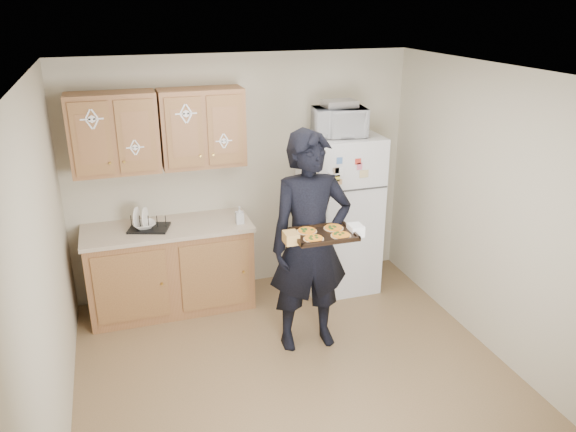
% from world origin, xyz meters
% --- Properties ---
extents(floor, '(3.60, 3.60, 0.00)m').
position_xyz_m(floor, '(0.00, 0.00, 0.00)').
color(floor, brown).
rests_on(floor, ground).
extents(ceiling, '(3.60, 3.60, 0.00)m').
position_xyz_m(ceiling, '(0.00, 0.00, 2.50)').
color(ceiling, beige).
rests_on(ceiling, wall_back).
extents(wall_back, '(3.60, 0.04, 2.50)m').
position_xyz_m(wall_back, '(0.00, 1.80, 1.25)').
color(wall_back, '#BDB399').
rests_on(wall_back, floor).
extents(wall_front, '(3.60, 0.04, 2.50)m').
position_xyz_m(wall_front, '(0.00, -1.80, 1.25)').
color(wall_front, '#BDB399').
rests_on(wall_front, floor).
extents(wall_left, '(0.04, 3.60, 2.50)m').
position_xyz_m(wall_left, '(-1.80, 0.00, 1.25)').
color(wall_left, '#BDB399').
rests_on(wall_left, floor).
extents(wall_right, '(0.04, 3.60, 2.50)m').
position_xyz_m(wall_right, '(1.80, 0.00, 1.25)').
color(wall_right, '#BDB399').
rests_on(wall_right, floor).
extents(refrigerator, '(0.75, 0.70, 1.70)m').
position_xyz_m(refrigerator, '(0.95, 1.43, 0.85)').
color(refrigerator, silver).
rests_on(refrigerator, floor).
extents(base_cabinet, '(1.60, 0.60, 0.86)m').
position_xyz_m(base_cabinet, '(-0.85, 1.48, 0.43)').
color(base_cabinet, brown).
rests_on(base_cabinet, floor).
extents(countertop, '(1.64, 0.64, 0.04)m').
position_xyz_m(countertop, '(-0.85, 1.48, 0.88)').
color(countertop, '#BFAA93').
rests_on(countertop, base_cabinet).
extents(upper_cab_left, '(0.80, 0.33, 0.75)m').
position_xyz_m(upper_cab_left, '(-1.25, 1.61, 1.83)').
color(upper_cab_left, brown).
rests_on(upper_cab_left, wall_back).
extents(upper_cab_right, '(0.80, 0.33, 0.75)m').
position_xyz_m(upper_cab_right, '(-0.43, 1.61, 1.83)').
color(upper_cab_right, brown).
rests_on(upper_cab_right, wall_back).
extents(cereal_box, '(0.20, 0.07, 0.32)m').
position_xyz_m(cereal_box, '(1.47, 1.67, 0.16)').
color(cereal_box, '#E4BA50').
rests_on(cereal_box, floor).
extents(person, '(0.74, 0.49, 2.00)m').
position_xyz_m(person, '(0.27, 0.46, 1.00)').
color(person, black).
rests_on(person, floor).
extents(baking_tray, '(0.50, 0.37, 0.04)m').
position_xyz_m(baking_tray, '(0.28, 0.16, 1.20)').
color(baking_tray, black).
rests_on(baking_tray, person).
extents(pizza_front_left, '(0.17, 0.17, 0.02)m').
position_xyz_m(pizza_front_left, '(0.16, 0.08, 1.22)').
color(pizza_front_left, orange).
rests_on(pizza_front_left, baking_tray).
extents(pizza_front_right, '(0.17, 0.17, 0.02)m').
position_xyz_m(pizza_front_right, '(0.39, 0.07, 1.22)').
color(pizza_front_right, orange).
rests_on(pizza_front_right, baking_tray).
extents(pizza_back_left, '(0.17, 0.17, 0.02)m').
position_xyz_m(pizza_back_left, '(0.16, 0.24, 1.22)').
color(pizza_back_left, orange).
rests_on(pizza_back_left, baking_tray).
extents(pizza_back_right, '(0.17, 0.17, 0.02)m').
position_xyz_m(pizza_back_right, '(0.40, 0.24, 1.22)').
color(pizza_back_right, orange).
rests_on(pizza_back_right, baking_tray).
extents(microwave, '(0.55, 0.41, 0.28)m').
position_xyz_m(microwave, '(0.90, 1.38, 1.84)').
color(microwave, silver).
rests_on(microwave, refrigerator).
extents(foil_pan, '(0.32, 0.23, 0.07)m').
position_xyz_m(foil_pan, '(0.91, 1.41, 2.02)').
color(foil_pan, silver).
rests_on(foil_pan, microwave).
extents(dish_rack, '(0.44, 0.38, 0.15)m').
position_xyz_m(dish_rack, '(-1.02, 1.47, 0.97)').
color(dish_rack, black).
rests_on(dish_rack, countertop).
extents(bowl, '(0.24, 0.24, 0.05)m').
position_xyz_m(bowl, '(-1.07, 1.47, 0.95)').
color(bowl, white).
rests_on(bowl, dish_rack).
extents(soap_bottle, '(0.08, 0.08, 0.17)m').
position_xyz_m(soap_bottle, '(-0.15, 1.34, 0.99)').
color(soap_bottle, silver).
rests_on(soap_bottle, countertop).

